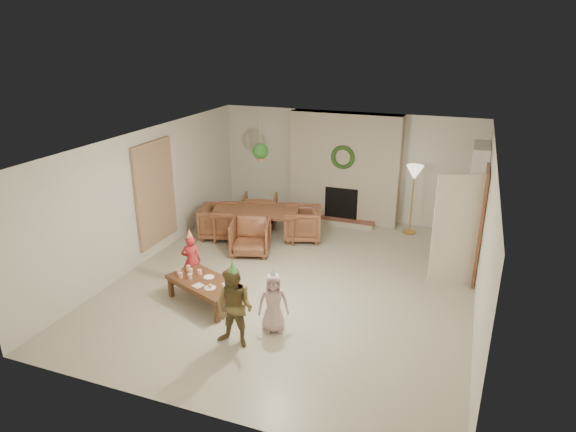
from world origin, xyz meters
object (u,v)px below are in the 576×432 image
at_px(child_pink, 273,302).
at_px(dining_chair_left, 219,222).
at_px(child_red, 191,261).
at_px(dining_table, 256,224).
at_px(dining_chair_near, 251,237).
at_px(child_plaid, 234,308).
at_px(dining_chair_right, 302,224).
at_px(dining_chair_far, 260,210).
at_px(coffee_table_top, 205,282).

bearing_deg(child_pink, dining_chair_left, 104.53).
bearing_deg(child_red, dining_table, -120.02).
height_order(dining_chair_near, child_plaid, child_plaid).
xyz_separation_m(dining_table, dining_chair_left, (-0.76, -0.23, 0.03)).
xyz_separation_m(dining_chair_left, child_pink, (2.44, -2.91, 0.11)).
xyz_separation_m(child_red, child_pink, (1.86, -0.82, -0.00)).
bearing_deg(dining_table, dining_chair_right, 0.00).
distance_m(dining_table, dining_chair_right, 1.00).
bearing_deg(dining_chair_near, dining_chair_far, 90.00).
xyz_separation_m(dining_chair_near, dining_chair_left, (-0.99, 0.53, 0.00)).
height_order(coffee_table_top, child_pink, child_pink).
bearing_deg(child_plaid, coffee_table_top, 140.74).
xyz_separation_m(coffee_table_top, child_pink, (1.33, -0.35, 0.09)).
distance_m(dining_table, dining_chair_far, 0.80).
relative_size(dining_chair_left, child_pink, 0.84).
bearing_deg(child_plaid, dining_chair_far, 112.31).
relative_size(dining_chair_near, dining_chair_left, 1.00).
relative_size(dining_chair_left, dining_chair_right, 1.00).
height_order(child_red, child_plaid, child_plaid).
xyz_separation_m(dining_chair_far, child_red, (0.05, -3.09, 0.11)).
bearing_deg(dining_chair_right, dining_chair_left, -90.00).
bearing_deg(dining_chair_near, dining_table, 90.00).
bearing_deg(dining_chair_right, dining_chair_far, -128.66).
xyz_separation_m(child_plaid, child_pink, (0.36, 0.53, -0.13)).
xyz_separation_m(dining_chair_left, child_plaid, (2.08, -3.44, 0.24)).
bearing_deg(child_pink, child_plaid, -149.89).
bearing_deg(coffee_table_top, dining_chair_far, 121.13).
relative_size(dining_chair_left, child_red, 0.84).
relative_size(dining_chair_far, child_pink, 0.84).
bearing_deg(coffee_table_top, dining_chair_near, 115.27).
height_order(dining_chair_far, coffee_table_top, dining_chair_far).
distance_m(dining_chair_left, child_pink, 3.80).
xyz_separation_m(dining_table, dining_chair_far, (-0.23, 0.76, 0.03)).
height_order(dining_chair_near, coffee_table_top, dining_chair_near).
xyz_separation_m(dining_table, child_pink, (1.68, -3.14, 0.14)).
bearing_deg(dining_chair_far, dining_chair_right, 141.34).
distance_m(coffee_table_top, child_pink, 1.38).
bearing_deg(child_pink, child_red, 130.84).
xyz_separation_m(dining_chair_right, coffee_table_top, (-0.60, -3.08, 0.02)).
bearing_deg(dining_chair_left, coffee_table_top, -173.29).
bearing_deg(dining_chair_right, dining_chair_near, -51.34).
height_order(dining_chair_near, child_red, child_red).
xyz_separation_m(dining_table, dining_chair_near, (0.23, -0.76, 0.03)).
bearing_deg(child_red, child_pink, 130.60).
xyz_separation_m(dining_chair_far, dining_chair_right, (1.18, -0.48, 0.00)).
bearing_deg(dining_chair_near, dining_chair_left, 135.00).
distance_m(dining_chair_left, child_plaid, 4.03).
relative_size(dining_chair_near, child_plaid, 0.66).
relative_size(dining_chair_far, child_plaid, 0.66).
height_order(dining_chair_far, dining_chair_right, same).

